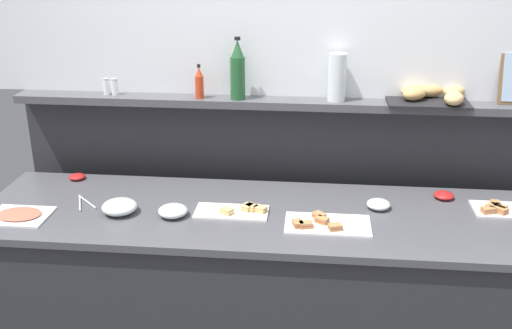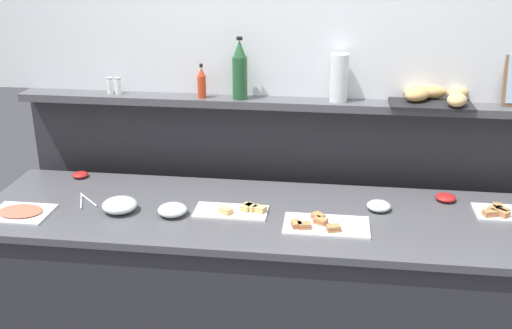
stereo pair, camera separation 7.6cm
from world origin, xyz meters
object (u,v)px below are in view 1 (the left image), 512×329
sandwich_platter_rear (325,224)px  condiment_bowl_teal (77,177)px  sandwich_platter_front (236,211)px  serving_tongs (83,202)px  glass_bowl_small (173,211)px  condiment_bowl_dark (444,195)px  pepper_shaker (115,87)px  glass_bowl_large (120,207)px  water_carafe (337,77)px  glass_bowl_medium (378,205)px  sandwich_platter_side (502,209)px  cold_cuts_platter (19,215)px  salt_shaker (107,87)px  wine_bottle_green (238,71)px  bread_basket (431,95)px  hot_sauce_bottle (199,83)px

sandwich_platter_rear → condiment_bowl_teal: (-1.29, 0.41, 0.00)m
sandwich_platter_front → serving_tongs: 0.75m
glass_bowl_small → condiment_bowl_dark: size_ratio=1.39×
serving_tongs → pepper_shaker: (0.04, 0.46, 0.46)m
pepper_shaker → condiment_bowl_dark: bearing=-7.8°
glass_bowl_large → serving_tongs: 0.23m
pepper_shaker → water_carafe: water_carafe is taller
glass_bowl_small → sandwich_platter_front: bearing=12.4°
glass_bowl_medium → sandwich_platter_side: bearing=2.3°
cold_cuts_platter → salt_shaker: 0.82m
wine_bottle_green → water_carafe: bearing=2.0°
cold_cuts_platter → bread_basket: (1.91, 0.65, 0.45)m
pepper_shaker → hot_sauce_bottle: bearing=-2.8°
glass_bowl_medium → water_carafe: 0.68m
glass_bowl_medium → pepper_shaker: 1.48m
salt_shaker → pepper_shaker: 0.04m
salt_shaker → bread_basket: 1.67m
bread_basket → glass_bowl_small: bearing=-154.7°
glass_bowl_large → glass_bowl_medium: bearing=8.0°
cold_cuts_platter → glass_bowl_medium: (1.64, 0.26, 0.01)m
pepper_shaker → salt_shaker: bearing=180.0°
cold_cuts_platter → salt_shaker: size_ratio=3.12×
sandwich_platter_rear → glass_bowl_large: size_ratio=2.32×
glass_bowl_medium → serving_tongs: glass_bowl_medium is taller
sandwich_platter_front → condiment_bowl_teal: sandwich_platter_front is taller
sandwich_platter_side → pepper_shaker: size_ratio=3.27×
wine_bottle_green → bread_basket: size_ratio=0.75×
sandwich_platter_rear → cold_cuts_platter: bearing=-177.8°
cold_cuts_platter → water_carafe: water_carafe is taller
condiment_bowl_dark → hot_sauce_bottle: 1.34m
sandwich_platter_side → sandwich_platter_front: same height
hot_sauce_bottle → salt_shaker: bearing=177.4°
glass_bowl_small → hot_sauce_bottle: bearing=86.0°
sandwich_platter_rear → sandwich_platter_side: size_ratio=1.33×
wine_bottle_green → bread_basket: bearing=1.9°
serving_tongs → sandwich_platter_front: bearing=-2.4°
condiment_bowl_dark → salt_shaker: size_ratio=1.12×
glass_bowl_small → bread_basket: (1.21, 0.57, 0.43)m
sandwich_platter_rear → glass_bowl_large: (-0.94, 0.04, 0.02)m
sandwich_platter_rear → salt_shaker: (-1.15, 0.59, 0.45)m
sandwich_platter_side → hot_sauce_bottle: hot_sauce_bottle is taller
water_carafe → wine_bottle_green: bearing=-178.0°
glass_bowl_large → glass_bowl_medium: (1.20, 0.17, -0.01)m
sandwich_platter_rear → sandwich_platter_side: same height
sandwich_platter_front → cold_cuts_platter: sandwich_platter_front is taller
glass_bowl_large → serving_tongs: (-0.21, 0.09, -0.02)m
serving_tongs → bread_basket: bearing=16.0°
glass_bowl_medium → cold_cuts_platter: bearing=-171.1°
sandwich_platter_front → water_carafe: 0.85m
sandwich_platter_rear → serving_tongs: 1.16m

